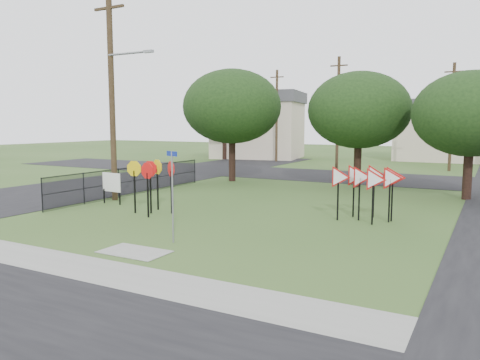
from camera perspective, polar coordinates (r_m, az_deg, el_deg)
name	(u,v)px	position (r m, az deg, el deg)	size (l,w,h in m)	color
ground	(182,235)	(16.02, -7.03, -6.70)	(140.00, 140.00, 0.00)	#2E4D1D
sidewalk	(88,268)	(12.96, -18.07, -10.21)	(30.00, 1.60, 0.02)	gray
planting_strip	(49,282)	(12.22, -22.23, -11.45)	(30.00, 0.80, 0.02)	#2E4D1D
street_left	(121,182)	(31.18, -14.30, -0.24)	(8.00, 50.00, 0.02)	black
street_far	(347,177)	(34.09, 12.92, 0.39)	(60.00, 8.00, 0.02)	black
curb_pad	(135,252)	(14.20, -12.73, -8.55)	(2.00, 1.20, 0.02)	gray
street_name_sign	(172,190)	(14.78, -8.23, -1.27)	(0.56, 0.25, 2.90)	gray
stop_sign_cluster	(152,174)	(19.82, -10.66, 0.74)	(2.08, 1.71, 2.23)	black
yield_sign_cluster	(369,179)	(18.70, 15.42, 0.07)	(2.84, 1.49, 2.18)	black
info_board	(111,183)	(22.66, -15.40, -0.40)	(1.17, 0.15, 1.47)	black
utility_pole_main	(113,93)	(23.73, -15.27, 10.17)	(3.55, 0.33, 10.00)	#42311E
far_pole_a	(338,113)	(38.30, 11.84, 7.99)	(1.40, 0.24, 9.00)	#42311E
far_pole_b	(452,116)	(40.76, 24.41, 7.10)	(1.40, 0.24, 8.50)	#42311E
far_pole_c	(277,115)	(46.73, 4.49, 7.88)	(1.40, 0.24, 9.00)	#42311E
fence_run	(134,180)	(25.39, -12.81, -0.01)	(0.05, 11.55, 1.50)	black
house_left	(258,125)	(52.05, 2.25, 6.74)	(10.58, 8.88, 7.20)	beige
house_mid	(440,130)	(52.89, 23.17, 5.66)	(8.40, 8.40, 6.20)	beige
tree_near_left	(232,107)	(30.65, -0.98, 8.93)	(6.40, 6.40, 7.27)	black
tree_near_mid	(359,110)	(28.55, 14.32, 8.24)	(6.00, 6.00, 6.80)	black
tree_near_right	(471,114)	(25.67, 26.34, 7.23)	(5.60, 5.60, 6.33)	black
tree_far_left	(224,110)	(49.50, -1.92, 8.50)	(6.80, 6.80, 7.73)	black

